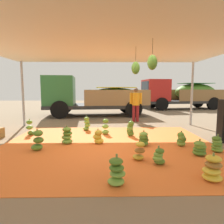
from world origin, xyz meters
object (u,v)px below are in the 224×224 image
banana_bunch_3 (217,145)px  banana_bunch_14 (117,172)px  banana_bunch_5 (200,149)px  banana_bunch_11 (213,169)px  banana_bunch_12 (98,137)px  cargo_truck_main (92,96)px  banana_bunch_9 (144,139)px  banana_bunch_8 (38,141)px  worker_0 (136,102)px  banana_bunch_6 (87,124)px  banana_bunch_4 (67,136)px  banana_bunch_7 (181,140)px  banana_bunch_0 (30,128)px  banana_bunch_13 (130,129)px  cargo_truck_far (181,93)px  banana_bunch_1 (159,157)px  banana_bunch_2 (139,151)px

banana_bunch_3 → banana_bunch_14: (-2.70, -1.73, 0.03)m
banana_bunch_5 → banana_bunch_11: 1.40m
banana_bunch_12 → cargo_truck_main: bearing=96.1°
cargo_truck_main → banana_bunch_9: bearing=-73.3°
banana_bunch_8 → banana_bunch_14: 2.82m
banana_bunch_3 → worker_0: size_ratio=0.28×
banana_bunch_3 → cargo_truck_main: 8.34m
banana_bunch_6 → banana_bunch_9: size_ratio=1.29×
banana_bunch_4 → banana_bunch_7: (3.34, -0.35, -0.04)m
banana_bunch_0 → banana_bunch_11: size_ratio=1.16×
banana_bunch_13 → cargo_truck_far: 10.92m
banana_bunch_1 → banana_bunch_4: size_ratio=0.76×
banana_bunch_1 → banana_bunch_12: bearing=129.9°
banana_bunch_1 → worker_0: bearing=87.1°
banana_bunch_3 → worker_0: 5.21m
banana_bunch_7 → banana_bunch_9: 1.08m
banana_bunch_0 → banana_bunch_9: banana_bunch_0 is taller
banana_bunch_6 → cargo_truck_main: size_ratio=0.09×
banana_bunch_13 → cargo_truck_far: bearing=61.2°
banana_bunch_0 → banana_bunch_5: bearing=-24.2°
banana_bunch_7 → banana_bunch_3: bearing=-35.6°
cargo_truck_far → worker_0: (-4.61, -6.40, -0.29)m
banana_bunch_3 → banana_bunch_1: bearing=-154.5°
banana_bunch_5 → banana_bunch_6: (-3.12, 3.03, 0.08)m
banana_bunch_9 → banana_bunch_3: bearing=-18.5°
banana_bunch_0 → banana_bunch_9: 4.07m
banana_bunch_0 → banana_bunch_11: banana_bunch_0 is taller
banana_bunch_1 → banana_bunch_13: bearing=97.0°
banana_bunch_5 → cargo_truck_main: bearing=113.3°
banana_bunch_1 → banana_bunch_4: 2.90m
banana_bunch_4 → worker_0: bearing=57.0°
banana_bunch_12 → banana_bunch_14: size_ratio=0.84×
banana_bunch_1 → banana_bunch_13: 2.66m
banana_bunch_9 → cargo_truck_far: cargo_truck_far is taller
banana_bunch_6 → banana_bunch_13: banana_bunch_6 is taller
banana_bunch_5 → cargo_truck_far: size_ratio=0.07×
banana_bunch_13 → cargo_truck_main: cargo_truck_main is taller
banana_bunch_1 → worker_0: size_ratio=0.24×
banana_bunch_11 → cargo_truck_main: 9.42m
banana_bunch_2 → cargo_truck_main: cargo_truck_main is taller
banana_bunch_14 → cargo_truck_far: (5.87, 13.07, 1.05)m
banana_bunch_5 → banana_bunch_14: bearing=-145.3°
banana_bunch_12 → cargo_truck_far: bearing=59.0°
banana_bunch_0 → banana_bunch_3: size_ratio=1.25×
banana_bunch_0 → cargo_truck_far: cargo_truck_far is taller
banana_bunch_11 → banana_bunch_8: bearing=154.2°
banana_bunch_6 → worker_0: bearing=43.8°
banana_bunch_11 → cargo_truck_main: (-2.87, 8.92, 0.98)m
banana_bunch_9 → banana_bunch_1: bearing=-86.9°
banana_bunch_12 → banana_bunch_8: bearing=-158.7°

